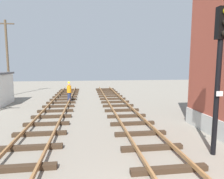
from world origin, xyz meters
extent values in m
cube|color=#38281C|center=(0.65, 2.45, 0.09)|extent=(2.50, 0.24, 0.18)
cube|color=#38281C|center=(0.65, 4.08, 0.09)|extent=(2.50, 0.24, 0.18)
cube|color=#38281C|center=(0.65, 5.71, 0.09)|extent=(2.50, 0.24, 0.18)
cube|color=#38281C|center=(0.65, 7.34, 0.09)|extent=(2.50, 0.24, 0.18)
cube|color=#38281C|center=(0.65, 8.97, 0.09)|extent=(2.50, 0.24, 0.18)
cube|color=#38281C|center=(0.65, 10.60, 0.09)|extent=(2.50, 0.24, 0.18)
cube|color=#38281C|center=(0.65, 12.23, 0.09)|extent=(2.50, 0.24, 0.18)
cube|color=#38281C|center=(0.65, 13.86, 0.09)|extent=(2.50, 0.24, 0.18)
cube|color=#38281C|center=(0.65, 15.49, 0.09)|extent=(2.50, 0.24, 0.18)
cube|color=#38281C|center=(0.65, 17.13, 0.09)|extent=(2.50, 0.24, 0.18)
cube|color=#38281C|center=(0.65, 18.76, 0.09)|extent=(2.50, 0.24, 0.18)
cube|color=#38281C|center=(0.65, 20.39, 0.09)|extent=(2.50, 0.24, 0.18)
cube|color=#38281C|center=(0.65, 22.02, 0.09)|extent=(2.50, 0.24, 0.18)
cube|color=#38281C|center=(0.65, 23.65, 0.09)|extent=(2.50, 0.24, 0.18)
cube|color=#38281C|center=(-4.13, 3.16, 0.09)|extent=(2.50, 0.24, 0.18)
cube|color=#38281C|center=(-4.13, 4.74, 0.09)|extent=(2.50, 0.24, 0.18)
cube|color=#38281C|center=(-4.13, 6.31, 0.09)|extent=(2.50, 0.24, 0.18)
cube|color=#38281C|center=(-4.13, 7.89, 0.09)|extent=(2.50, 0.24, 0.18)
cube|color=#38281C|center=(-4.13, 9.47, 0.09)|extent=(2.50, 0.24, 0.18)
cube|color=#38281C|center=(-4.13, 11.05, 0.09)|extent=(2.50, 0.24, 0.18)
cube|color=#38281C|center=(-4.13, 12.63, 0.09)|extent=(2.50, 0.24, 0.18)
cube|color=#38281C|center=(-4.13, 14.21, 0.09)|extent=(2.50, 0.24, 0.18)
cube|color=#38281C|center=(-4.13, 15.78, 0.09)|extent=(2.50, 0.24, 0.18)
cube|color=#38281C|center=(-4.13, 17.36, 0.09)|extent=(2.50, 0.24, 0.18)
cube|color=#38281C|center=(-4.13, 18.94, 0.09)|extent=(2.50, 0.24, 0.18)
cube|color=#38281C|center=(-4.13, 20.52, 0.09)|extent=(2.50, 0.24, 0.18)
cube|color=#38281C|center=(-4.13, 22.10, 0.09)|extent=(2.50, 0.24, 0.18)
cube|color=#38281C|center=(-4.13, 23.68, 0.09)|extent=(2.50, 0.24, 0.18)
cylinder|color=black|center=(2.81, 3.41, 2.12)|extent=(0.18, 0.18, 4.24)
cube|color=black|center=(2.81, 3.41, 4.79)|extent=(0.36, 0.24, 1.10)
cube|color=white|center=(2.81, 3.27, 2.33)|extent=(0.24, 0.03, 0.18)
cylinder|color=brown|center=(-10.41, 19.75, 4.10)|extent=(0.24, 0.24, 8.19)
cube|color=#4C3D2D|center=(-10.41, 19.75, 7.79)|extent=(1.80, 0.12, 0.12)
cylinder|color=#262D4C|center=(-3.48, 15.04, 0.42)|extent=(0.32, 0.32, 0.85)
cylinder|color=orange|center=(-3.48, 15.04, 1.18)|extent=(0.40, 0.40, 0.65)
sphere|color=tan|center=(-3.48, 15.04, 1.62)|extent=(0.24, 0.24, 0.24)
sphere|color=yellow|center=(-3.48, 15.04, 1.76)|extent=(0.22, 0.22, 0.22)
camera|label=1|loc=(-1.89, -2.96, 3.33)|focal=30.97mm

